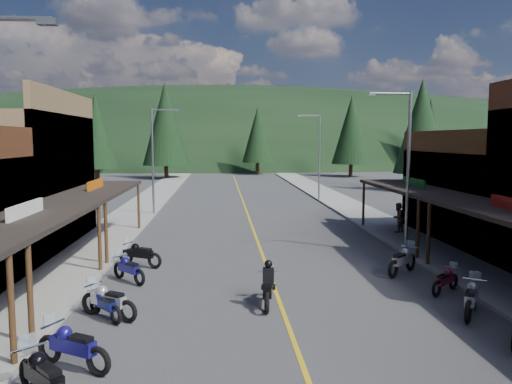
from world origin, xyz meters
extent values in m
plane|color=#38383A|center=(0.00, 0.00, 0.00)|extent=(220.00, 220.00, 0.00)
cube|color=gold|center=(0.00, 20.00, 0.01)|extent=(0.15, 90.00, 0.01)
cube|color=gray|center=(-8.70, 20.00, 0.07)|extent=(3.40, 94.00, 0.15)
cube|color=gray|center=(8.70, 20.00, 0.07)|extent=(3.40, 94.00, 0.15)
cylinder|color=#472D19|center=(-7.20, -3.40, 1.50)|extent=(0.16, 0.16, 3.00)
cube|color=black|center=(-8.70, 1.70, 3.00)|extent=(3.20, 9.00, 0.18)
cylinder|color=#472D19|center=(-7.20, -2.20, 1.50)|extent=(0.16, 0.16, 3.00)
cylinder|color=#472D19|center=(-7.20, 5.60, 1.50)|extent=(0.16, 0.16, 3.00)
cube|color=silver|center=(-8.70, 1.70, 3.20)|extent=(0.12, 3.00, 0.70)
cube|color=brown|center=(-10.15, 11.30, 4.10)|extent=(0.30, 10.20, 8.20)
cube|color=black|center=(-8.70, 11.30, 3.00)|extent=(3.20, 10.20, 0.18)
cylinder|color=#472D19|center=(-7.20, 6.80, 1.50)|extent=(0.16, 0.16, 3.00)
cylinder|color=#472D19|center=(-7.20, 15.80, 1.50)|extent=(0.16, 0.16, 3.00)
cube|color=#CC590C|center=(-8.70, 11.30, 3.20)|extent=(0.12, 3.00, 0.70)
cylinder|color=#472D19|center=(7.20, 5.60, 1.50)|extent=(0.16, 0.16, 3.00)
cube|color=#4C2D16|center=(14.00, 11.30, 2.50)|extent=(8.00, 10.20, 5.00)
cube|color=#4C2D16|center=(10.15, 11.30, 3.10)|extent=(0.30, 10.20, 6.20)
cube|color=black|center=(8.70, 11.30, 3.00)|extent=(3.20, 10.20, 0.18)
cylinder|color=#472D19|center=(7.20, 6.80, 1.50)|extent=(0.16, 0.16, 3.00)
cylinder|color=#472D19|center=(7.20, 15.80, 1.50)|extent=(0.16, 0.16, 3.00)
cube|color=#14591E|center=(8.70, 11.30, 3.20)|extent=(0.12, 3.00, 0.70)
cube|color=gray|center=(-5.20, -6.00, 7.85)|extent=(0.35, 0.18, 0.12)
cylinder|color=gray|center=(-7.10, 22.00, 4.00)|extent=(0.16, 0.16, 8.00)
cylinder|color=gray|center=(-6.10, 22.00, 7.90)|extent=(2.00, 0.10, 0.10)
cube|color=gray|center=(-5.20, 22.00, 7.85)|extent=(0.35, 0.18, 0.12)
cylinder|color=gray|center=(7.10, 8.00, 4.00)|extent=(0.16, 0.16, 8.00)
cylinder|color=gray|center=(6.10, 8.00, 7.90)|extent=(2.00, 0.10, 0.10)
cube|color=gray|center=(5.20, 8.00, 7.85)|extent=(0.35, 0.18, 0.12)
cylinder|color=gray|center=(7.10, 30.00, 4.00)|extent=(0.16, 0.16, 8.00)
cylinder|color=gray|center=(6.10, 30.00, 7.90)|extent=(2.00, 0.10, 0.10)
cube|color=gray|center=(5.20, 30.00, 7.85)|extent=(0.35, 0.18, 0.12)
ellipsoid|color=black|center=(0.00, 135.00, 0.00)|extent=(310.00, 140.00, 60.00)
cylinder|color=black|center=(-24.00, 70.00, 1.00)|extent=(0.60, 0.60, 2.00)
cone|color=black|center=(-24.00, 70.00, 7.25)|extent=(5.88, 5.88, 10.50)
cylinder|color=black|center=(-10.00, 58.00, 1.00)|extent=(0.60, 0.60, 2.00)
cone|color=black|center=(-10.00, 58.00, 8.00)|extent=(6.72, 6.72, 12.00)
cylinder|color=black|center=(4.00, 66.00, 1.00)|extent=(0.60, 0.60, 2.00)
cone|color=black|center=(4.00, 66.00, 6.50)|extent=(5.04, 5.04, 9.00)
cylinder|color=black|center=(18.00, 60.00, 1.00)|extent=(0.60, 0.60, 2.00)
cone|color=black|center=(18.00, 60.00, 7.25)|extent=(5.88, 5.88, 10.50)
cylinder|color=black|center=(34.00, 72.00, 1.00)|extent=(0.60, 0.60, 2.00)
cone|color=black|center=(34.00, 72.00, 8.00)|extent=(6.72, 6.72, 12.00)
cylinder|color=black|center=(46.00, 64.00, 1.00)|extent=(0.60, 0.60, 2.00)
cone|color=black|center=(46.00, 64.00, 6.50)|extent=(5.04, 5.04, 9.00)
cylinder|color=black|center=(-32.00, 76.00, 1.00)|extent=(0.60, 0.60, 2.00)
cone|color=black|center=(-32.00, 76.00, 7.25)|extent=(5.88, 5.88, 10.50)
cylinder|color=black|center=(-22.00, 40.00, 1.00)|extent=(0.60, 0.60, 2.00)
cone|color=black|center=(-22.00, 40.00, 6.00)|extent=(4.48, 4.48, 8.00)
cylinder|color=black|center=(24.00, 45.00, 1.00)|extent=(0.60, 0.60, 2.00)
cone|color=black|center=(24.00, 45.00, 6.40)|extent=(4.93, 4.93, 8.80)
cylinder|color=black|center=(-18.00, 50.00, 1.00)|extent=(0.60, 0.60, 2.00)
cone|color=black|center=(-18.00, 50.00, 6.80)|extent=(5.38, 5.38, 9.60)
cylinder|color=black|center=(20.00, 38.00, 1.00)|extent=(0.60, 0.60, 2.00)
cone|color=black|center=(20.00, 38.00, 7.20)|extent=(5.82, 5.82, 10.40)
imported|color=brown|center=(8.56, 13.21, 1.04)|extent=(0.98, 0.94, 1.78)
camera|label=1|loc=(-2.03, -15.70, 5.69)|focal=35.00mm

